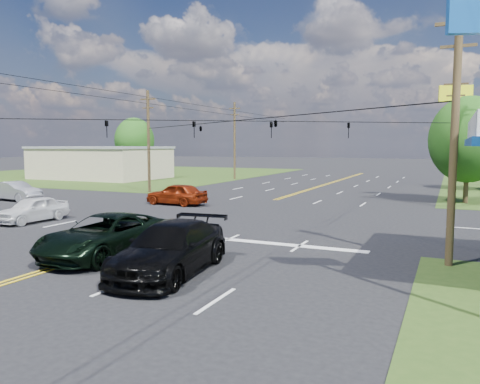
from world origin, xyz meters
The scene contains 19 objects.
ground centered at (0.00, 12.00, 0.00)m, with size 280.00×280.00×0.00m, color black.
grass_nw centered at (-35.00, 44.00, 0.00)m, with size 46.00×48.00×0.03m, color #274114.
stop_bar centered at (5.00, 4.00, 0.00)m, with size 10.00×0.50×0.02m, color silver.
retail_nw centered at (-30.00, 34.00, 2.00)m, with size 16.00×11.00×4.00m, color beige.
pole_se centered at (13.00, 3.00, 4.92)m, with size 1.60×0.28×9.50m.
pole_nw centered at (-13.00, 21.00, 4.92)m, with size 1.60×0.28×9.50m.
pole_ne centered at (13.00, 21.00, 4.92)m, with size 1.60×0.28×9.50m.
pole_left_far centered at (-13.00, 40.00, 5.17)m, with size 1.60×0.28×10.00m.
pole_right_far centered at (13.00, 40.00, 5.17)m, with size 1.60×0.28×10.00m.
span_wire_signals centered at (0.00, 12.00, 6.00)m, with size 26.00×18.00×1.13m.
power_lines centered at (0.00, 10.00, 8.60)m, with size 26.04×100.00×0.64m.
tree_right_a centered at (14.00, 24.00, 4.87)m, with size 5.70×5.70×8.18m.
tree_far_l centered at (-32.00, 44.00, 5.19)m, with size 6.08×6.08×8.72m.
pickup_dkgreen centered at (0.50, -1.00, 0.84)m, with size 2.79×6.06×1.68m, color black.
suv_black centered at (4.22, -2.04, 0.87)m, with size 2.45×6.03×1.75m, color black.
pickup_white centered at (-9.11, 4.00, 0.74)m, with size 1.74×4.33×1.48m, color silver.
sedan_silver centered at (-18.85, 11.00, 0.77)m, with size 1.63×4.67×1.54m, color #A9AAAE.
sedan_red centered at (-5.72, 14.18, 0.81)m, with size 1.91×4.73×1.61m, color maroon.
polesign_ne centered at (13.00, 25.23, 7.22)m, with size 2.48×0.89×9.10m.
Camera 1 is at (12.97, -15.49, 4.42)m, focal length 35.00 mm.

